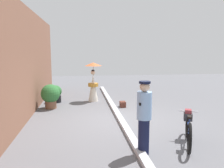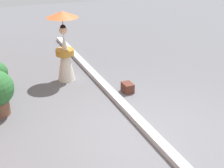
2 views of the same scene
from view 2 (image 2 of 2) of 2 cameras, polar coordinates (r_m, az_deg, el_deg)
The scene contains 4 objects.
ground_plane at distance 5.81m, azimuth 7.50°, elevation -10.04°, with size 30.00×30.00×0.00m, color slate.
sidewalk_curb at distance 5.77m, azimuth 7.54°, elevation -9.55°, with size 14.00×0.20×0.12m, color #B2B2B7.
person_with_parasol at distance 7.83m, azimuth -9.39°, elevation 7.32°, with size 0.82×0.82×1.88m.
backpack_on_pavement at distance 7.33m, azimuth 3.14°, elevation -0.66°, with size 0.33×0.24×0.24m.
Camera 2 is at (-3.97, 2.59, 3.36)m, focal length 46.26 mm.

